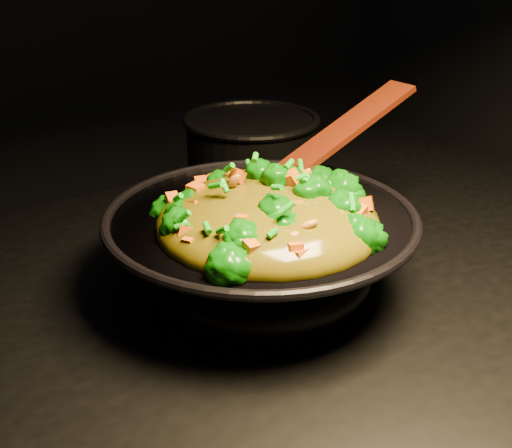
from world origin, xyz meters
TOP-DOWN VIEW (x-y plane):
  - wok at (-0.10, 0.02)m, footprint 0.40×0.40m
  - stir_fry at (-0.11, -0.01)m, footprint 0.33×0.33m
  - spatula at (0.05, 0.07)m, footprint 0.29×0.05m
  - back_pot at (0.10, 0.32)m, footprint 0.25×0.25m

SIDE VIEW (x-z plane):
  - wok at x=-0.10m, z-range 0.90..1.00m
  - back_pot at x=0.10m, z-range 0.90..1.03m
  - stir_fry at x=-0.11m, z-range 1.00..1.09m
  - spatula at x=0.05m, z-range 0.99..1.12m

